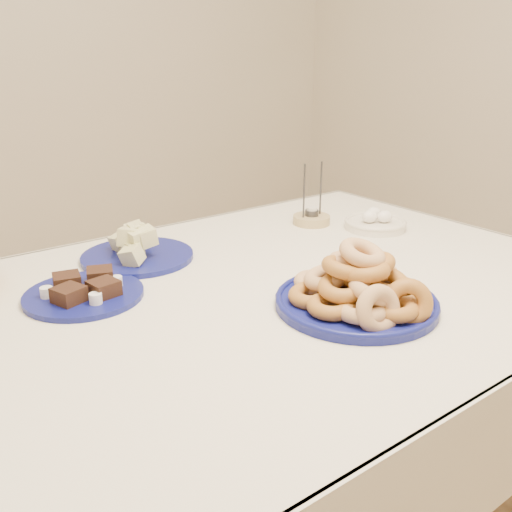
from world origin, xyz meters
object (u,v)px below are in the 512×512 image
at_px(melon_plate, 137,249).
at_px(egg_bowl, 375,223).
at_px(candle_holder, 312,218).
at_px(dining_table, 243,335).
at_px(donut_platter, 359,290).
at_px(brownie_plate, 84,291).

distance_m(melon_plate, egg_bowl, 0.71).
relative_size(candle_holder, egg_bowl, 0.79).
distance_m(dining_table, donut_platter, 0.30).
bearing_deg(brownie_plate, egg_bowl, -2.79).
xyz_separation_m(donut_platter, egg_bowl, (0.45, 0.35, -0.02)).
distance_m(dining_table, egg_bowl, 0.62).
bearing_deg(dining_table, brownie_plate, 147.51).
bearing_deg(donut_platter, melon_plate, 113.56).
bearing_deg(brownie_plate, dining_table, -32.49).
bearing_deg(egg_bowl, melon_plate, 164.55).
distance_m(dining_table, candle_holder, 0.57).
distance_m(dining_table, brownie_plate, 0.36).
distance_m(donut_platter, melon_plate, 0.59).
xyz_separation_m(dining_table, brownie_plate, (-0.29, 0.18, 0.12)).
distance_m(melon_plate, candle_holder, 0.57).
height_order(candle_holder, egg_bowl, candle_holder).
height_order(dining_table, melon_plate, melon_plate).
distance_m(donut_platter, brownie_plate, 0.59).
bearing_deg(brownie_plate, melon_plate, 36.79).
bearing_deg(candle_holder, melon_plate, 176.44).
height_order(dining_table, donut_platter, donut_platter).
height_order(donut_platter, melon_plate, donut_platter).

